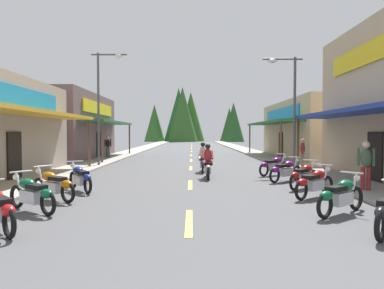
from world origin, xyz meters
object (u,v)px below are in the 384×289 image
(motorcycle_parked_left_2, at_px, (54,184))
(rider_cruising_trailing, at_px, (203,160))
(streetlamp_right, at_px, (289,97))
(pedestrian_browsing, at_px, (366,163))
(streetlamp_left, at_px, (104,94))
(motorcycle_parked_right_4, at_px, (286,170))
(motorcycle_parked_right_2, at_px, (315,182))
(motorcycle_parked_left_3, at_px, (81,177))
(motorcycle_parked_right_3, at_px, (304,175))
(pedestrian_by_shop, at_px, (108,145))
(pedestrian_waiting, at_px, (303,152))
(rider_cruising_lead, at_px, (208,164))
(motorcycle_parked_right_5, at_px, (274,165))
(motorcycle_parked_left_1, at_px, (32,193))
(motorcycle_parked_right_1, at_px, (341,195))

(motorcycle_parked_left_2, relative_size, rider_cruising_trailing, 0.84)
(streetlamp_right, relative_size, pedestrian_browsing, 3.45)
(motorcycle_parked_left_2, bearing_deg, streetlamp_left, -48.45)
(motorcycle_parked_right_4, bearing_deg, rider_cruising_trailing, 95.27)
(streetlamp_right, relative_size, motorcycle_parked_right_2, 3.56)
(motorcycle_parked_left_3, height_order, pedestrian_browsing, pedestrian_browsing)
(motorcycle_parked_right_2, xyz_separation_m, motorcycle_parked_left_2, (-8.07, -0.43, 0.00))
(motorcycle_parked_right_3, xyz_separation_m, motorcycle_parked_left_3, (-8.05, -0.59, 0.00))
(pedestrian_by_shop, height_order, pedestrian_waiting, pedestrian_by_shop)
(motorcycle_parked_right_4, distance_m, motorcycle_parked_left_2, 9.11)
(motorcycle_parked_left_2, bearing_deg, rider_cruising_lead, -98.61)
(motorcycle_parked_right_5, distance_m, motorcycle_parked_left_1, 11.20)
(motorcycle_parked_left_1, bearing_deg, streetlamp_right, -97.77)
(rider_cruising_lead, bearing_deg, pedestrian_browsing, -126.34)
(motorcycle_parked_left_3, bearing_deg, motorcycle_parked_left_1, 139.40)
(streetlamp_right, relative_size, pedestrian_by_shop, 3.39)
(motorcycle_parked_right_3, bearing_deg, motorcycle_parked_right_5, 46.75)
(streetlamp_left, height_order, motorcycle_parked_left_1, streetlamp_left)
(streetlamp_left, height_order, motorcycle_parked_right_4, streetlamp_left)
(motorcycle_parked_right_2, bearing_deg, streetlamp_right, 40.91)
(motorcycle_parked_right_2, xyz_separation_m, pedestrian_waiting, (2.24, 8.16, 0.52))
(rider_cruising_trailing, bearing_deg, motorcycle_parked_right_2, -153.45)
(streetlamp_left, relative_size, motorcycle_parked_right_4, 3.93)
(streetlamp_right, bearing_deg, motorcycle_parked_left_3, -144.41)
(pedestrian_by_shop, bearing_deg, streetlamp_left, -161.45)
(pedestrian_browsing, bearing_deg, motorcycle_parked_right_4, 48.12)
(motorcycle_parked_right_2, height_order, pedestrian_waiting, pedestrian_waiting)
(streetlamp_right, relative_size, motorcycle_parked_right_3, 3.82)
(motorcycle_parked_left_1, relative_size, motorcycle_parked_left_2, 0.99)
(motorcycle_parked_left_1, distance_m, pedestrian_waiting, 14.42)
(streetlamp_left, bearing_deg, motorcycle_parked_right_2, -47.52)
(motorcycle_parked_right_1, relative_size, motorcycle_parked_left_2, 0.97)
(motorcycle_parked_left_1, distance_m, rider_cruising_lead, 8.23)
(motorcycle_parked_right_2, distance_m, rider_cruising_lead, 5.64)
(motorcycle_parked_left_2, relative_size, pedestrian_waiting, 1.04)
(motorcycle_parked_right_4, distance_m, rider_cruising_lead, 3.40)
(motorcycle_parked_right_3, distance_m, pedestrian_waiting, 6.66)
(motorcycle_parked_right_1, bearing_deg, motorcycle_parked_right_3, 46.39)
(motorcycle_parked_left_2, xyz_separation_m, rider_cruising_trailing, (4.77, 7.66, 0.17))
(streetlamp_right, xyz_separation_m, motorcycle_parked_left_3, (-9.12, -6.53, -3.51))
(rider_cruising_trailing, bearing_deg, streetlamp_left, 66.41)
(motorcycle_parked_right_3, xyz_separation_m, pedestrian_browsing, (1.75, -1.05, 0.55))
(streetlamp_right, height_order, motorcycle_parked_right_3, streetlamp_right)
(motorcycle_parked_right_2, height_order, motorcycle_parked_left_3, same)
(motorcycle_parked_right_5, height_order, pedestrian_browsing, pedestrian_browsing)
(motorcycle_parked_right_4, xyz_separation_m, rider_cruising_trailing, (-3.37, 3.59, 0.17))
(motorcycle_parked_left_3, distance_m, pedestrian_browsing, 9.82)
(streetlamp_left, height_order, rider_cruising_trailing, streetlamp_left)
(motorcycle_parked_left_2, distance_m, pedestrian_waiting, 13.44)
(motorcycle_parked_left_1, bearing_deg, rider_cruising_lead, -90.05)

